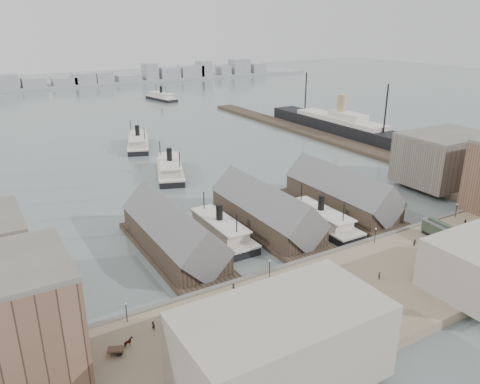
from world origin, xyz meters
TOP-DOWN VIEW (x-y plane):
  - ground at (0.00, 0.00)m, footprint 900.00×900.00m
  - quay at (0.00, -20.00)m, footprint 180.00×30.00m
  - seawall at (0.00, -5.20)m, footprint 180.00×1.20m
  - east_wharf at (78.00, 90.00)m, footprint 10.00×180.00m
  - ferry_shed_west at (-26.00, 16.88)m, footprint 14.00×42.00m
  - ferry_shed_center at (0.00, 16.88)m, footprint 14.00×42.00m
  - ferry_shed_east at (26.00, 16.88)m, footprint 14.00×42.00m
  - warehouse_east_back at (68.00, 15.00)m, footprint 28.00×20.00m
  - street_bldg_west at (-30.00, -32.00)m, footprint 30.00×16.00m
  - lamp_post_far_w at (-45.00, -7.00)m, footprint 0.44×0.44m
  - lamp_post_near_w at (-15.00, -7.00)m, footprint 0.44×0.44m
  - lamp_post_near_e at (15.00, -7.00)m, footprint 0.44×0.44m
  - lamp_post_far_e at (45.00, -7.00)m, footprint 0.44×0.44m
  - far_shore at (-2.07, 334.14)m, footprint 500.00×40.00m
  - ferry_docked_west at (-13.00, 18.17)m, footprint 7.94×26.47m
  - ferry_docked_east at (13.00, 10.33)m, footprint 7.84×26.14m
  - ferry_open_near at (-3.99, 71.52)m, footprint 18.07×30.25m
  - ferry_open_mid at (-0.89, 113.89)m, footprint 17.79×29.87m
  - ferry_open_far at (54.90, 227.06)m, footprint 13.68×28.99m
  - ocean_steamer at (92.00, 90.02)m, footprint 12.70×92.81m
  - tram at (29.98, -13.87)m, footprint 3.78×10.90m
  - horse_cart_left at (-47.56, -13.78)m, footprint 4.77×3.05m
  - horse_cart_center at (-8.44, -19.00)m, footprint 4.81×3.30m
  - horse_cart_right at (13.21, -23.51)m, footprint 4.71×3.37m
  - pedestrian_0 at (-41.88, -11.57)m, footprint 0.75×0.80m
  - pedestrian_1 at (-40.54, -23.29)m, footprint 1.05×0.99m
  - pedestrian_2 at (-24.08, -8.00)m, footprint 0.98×1.17m
  - pedestrian_3 at (-14.16, -20.36)m, footprint 0.60×1.10m
  - pedestrian_4 at (-9.81, -15.59)m, footprint 0.91×0.91m
  - pedestrian_5 at (3.60, -19.30)m, footprint 0.64×0.72m
  - pedestrian_6 at (21.89, -12.96)m, footprint 0.89×0.72m
  - pedestrian_7 at (28.97, -24.38)m, footprint 0.67×1.08m
  - pedestrian_8 at (42.76, -11.45)m, footprint 1.04×0.63m

SIDE VIEW (x-z plane):
  - ground at x=0.00m, z-range 0.00..0.00m
  - east_wharf at x=78.00m, z-range 0.00..1.60m
  - quay at x=0.00m, z-range 0.00..2.00m
  - seawall at x=0.00m, z-range 0.00..2.30m
  - ferry_docked_east at x=13.00m, z-range -2.48..6.85m
  - ferry_docked_west at x=-13.00m, z-range -2.51..6.94m
  - ferry_open_far at x=54.90m, z-range -2.65..7.31m
  - ferry_open_mid at x=-0.89m, z-range -2.72..7.52m
  - ferry_open_near at x=-3.99m, z-range -2.75..7.61m
  - horse_cart_right at x=13.21m, z-range 2.03..3.51m
  - pedestrian_2 at x=-24.08m, z-range 2.00..3.57m
  - horse_cart_left at x=-47.56m, z-range 2.02..3.56m
  - pedestrian_4 at x=-9.81m, z-range 2.00..3.60m
  - horse_cart_center at x=-8.44m, z-range 2.02..3.59m
  - pedestrian_7 at x=28.97m, z-range 2.00..3.61m
  - pedestrian_5 at x=3.60m, z-range 2.00..3.62m
  - pedestrian_8 at x=42.76m, z-range 2.00..3.65m
  - pedestrian_6 at x=21.89m, z-range 2.00..3.70m
  - pedestrian_1 at x=-40.54m, z-range 2.00..3.72m
  - pedestrian_3 at x=-14.16m, z-range 2.00..3.77m
  - pedestrian_0 at x=-41.88m, z-range 2.00..3.78m
  - far_shore at x=-2.07m, z-range -3.96..11.77m
  - tram at x=29.98m, z-range 2.05..5.85m
  - ocean_steamer at x=92.00m, z-range -5.29..13.27m
  - ferry_shed_west at x=-26.00m, z-range -1.66..10.94m
  - ferry_shed_center at x=0.00m, z-range -1.66..10.94m
  - ferry_shed_east at x=26.00m, z-range -1.66..10.94m
  - lamp_post_far_w at x=-45.00m, z-range 2.75..6.67m
  - lamp_post_near_w at x=-15.00m, z-range 2.75..6.67m
  - lamp_post_near_e at x=15.00m, z-range 2.75..6.67m
  - lamp_post_far_e at x=45.00m, z-range 2.75..6.67m
  - street_bldg_west at x=-30.00m, z-range 2.00..14.00m
  - warehouse_east_back at x=68.00m, z-range 2.00..17.00m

